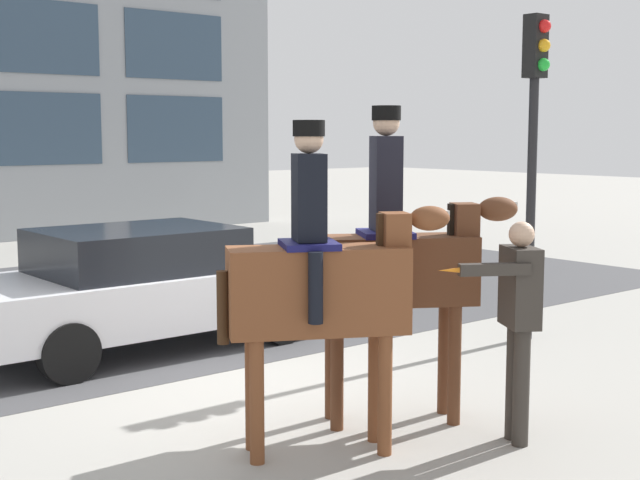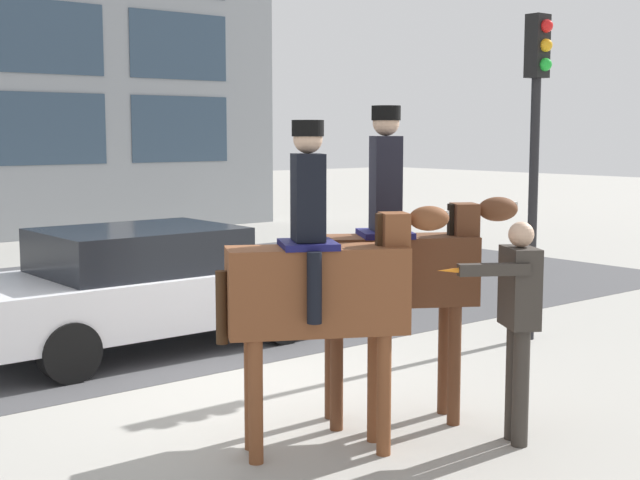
% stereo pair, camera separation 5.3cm
% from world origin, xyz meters
% --- Properties ---
extents(ground_plane, '(80.00, 80.00, 0.00)m').
position_xyz_m(ground_plane, '(0.00, 0.00, 0.00)').
color(ground_plane, '#9E9B93').
extents(road_surface, '(19.51, 8.50, 0.01)m').
position_xyz_m(road_surface, '(0.00, 4.75, 0.00)').
color(road_surface, '#444447').
rests_on(road_surface, ground_plane).
extents(mounted_horse_lead, '(1.66, 1.10, 2.54)m').
position_xyz_m(mounted_horse_lead, '(-0.51, -1.91, 1.33)').
color(mounted_horse_lead, brown).
rests_on(mounted_horse_lead, ground_plane).
extents(mounted_horse_companion, '(1.68, 1.19, 2.67)m').
position_xyz_m(mounted_horse_companion, '(0.45, -1.74, 1.38)').
color(mounted_horse_companion, '#59331E').
rests_on(mounted_horse_companion, ground_plane).
extents(pedestrian_bystander, '(0.91, 0.46, 1.77)m').
position_xyz_m(pedestrian_bystander, '(0.81, -2.72, 1.04)').
color(pedestrian_bystander, '#332D28').
rests_on(pedestrian_bystander, ground_plane).
extents(street_car_near_lane, '(4.21, 1.89, 1.38)m').
position_xyz_m(street_car_near_lane, '(0.05, 1.97, 0.72)').
color(street_car_near_lane, silver).
rests_on(street_car_near_lane, ground_plane).
extents(traffic_light, '(0.24, 0.29, 3.80)m').
position_xyz_m(traffic_light, '(3.80, -0.55, 2.56)').
color(traffic_light, black).
rests_on(traffic_light, ground_plane).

